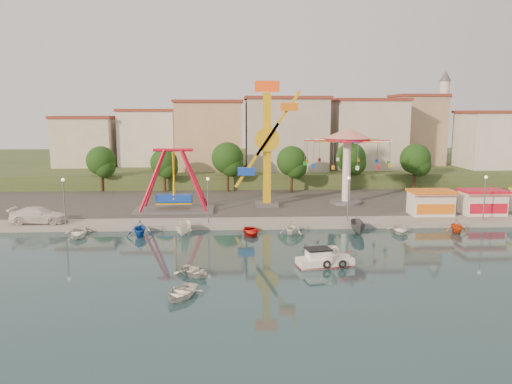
{
  "coord_description": "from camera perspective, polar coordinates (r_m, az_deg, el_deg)",
  "views": [
    {
      "loc": [
        -5.18,
        -42.65,
        13.14
      ],
      "look_at": [
        -2.52,
        14.0,
        4.0
      ],
      "focal_mm": 35.0,
      "sensor_mm": 36.0,
      "label": 1
    }
  ],
  "objects": [
    {
      "name": "rowboat_b",
      "position": [
        36.8,
        -8.57,
        -11.25
      ],
      "size": [
        3.69,
        4.26,
        0.74
      ],
      "primitive_type": "imported",
      "rotation": [
        0.0,
        0.0,
        -0.38
      ],
      "color": "white",
      "rests_on": "ground"
    },
    {
      "name": "booth_mid",
      "position": [
        67.57,
        24.48,
        -1.03
      ],
      "size": [
        5.4,
        3.78,
        3.08
      ],
      "color": "white",
      "rests_on": "quay_deck"
    },
    {
      "name": "tree_3",
      "position": [
        77.92,
        4.1,
        3.55
      ],
      "size": [
        4.68,
        4.68,
        7.32
      ],
      "color": "#382314",
      "rests_on": "quay_deck"
    },
    {
      "name": "building_6",
      "position": [
        103.96,
        25.8,
        6.07
      ],
      "size": [
        8.23,
        8.98,
        12.36
      ],
      "primitive_type": "cube",
      "color": "silver",
      "rests_on": "hill_terrace"
    },
    {
      "name": "rowboat_a",
      "position": [
        41.29,
        -7.12,
        -8.97
      ],
      "size": [
        4.0,
        4.1,
        0.69
      ],
      "primitive_type": "imported",
      "rotation": [
        0.0,
        0.0,
        0.72
      ],
      "color": "silver",
      "rests_on": "ground"
    },
    {
      "name": "lamp_post_1",
      "position": [
        56.62,
        -5.5,
        -1.1
      ],
      "size": [
        0.14,
        0.14,
        5.0
      ],
      "primitive_type": "cylinder",
      "color": "#59595E",
      "rests_on": "quay_deck"
    },
    {
      "name": "moored_boat_5",
      "position": [
        55.58,
        11.58,
        -3.93
      ],
      "size": [
        1.77,
        3.9,
        1.46
      ],
      "primitive_type": "imported",
      "rotation": [
        0.0,
        0.0,
        -0.09
      ],
      "color": "#525156",
      "rests_on": "ground"
    },
    {
      "name": "tree_0",
      "position": [
        82.66,
        -17.29,
        3.42
      ],
      "size": [
        4.6,
        4.6,
        7.19
      ],
      "color": "#382314",
      "rests_on": "quay_deck"
    },
    {
      "name": "ground",
      "position": [
        44.92,
        4.09,
        -7.87
      ],
      "size": [
        200.0,
        200.0,
        0.0
      ],
      "primitive_type": "plane",
      "color": "#15303A",
      "rests_on": "ground"
    },
    {
      "name": "building_5",
      "position": [
        100.38,
        19.4,
        6.05
      ],
      "size": [
        12.77,
        10.96,
        11.21
      ],
      "primitive_type": "cube",
      "color": "tan",
      "rests_on": "hill_terrace"
    },
    {
      "name": "moored_boat_2",
      "position": [
        54.15,
        -8.25,
        -4.18
      ],
      "size": [
        1.74,
        3.94,
        1.48
      ],
      "primitive_type": "imported",
      "rotation": [
        0.0,
        0.0,
        -0.08
      ],
      "color": "white",
      "rests_on": "ground"
    },
    {
      "name": "van",
      "position": [
        61.91,
        -23.58,
        -2.44
      ],
      "size": [
        6.33,
        2.65,
        1.83
      ],
      "primitive_type": "imported",
      "rotation": [
        0.0,
        0.0,
        1.56
      ],
      "color": "white",
      "rests_on": "quay_deck"
    },
    {
      "name": "building_2",
      "position": [
        94.76,
        -4.53,
        6.39
      ],
      "size": [
        11.95,
        9.28,
        11.23
      ],
      "primitive_type": "cube",
      "color": "tan",
      "rests_on": "hill_terrace"
    },
    {
      "name": "lamp_post_0",
      "position": [
        59.6,
        -21.06,
        -1.16
      ],
      "size": [
        0.14,
        0.14,
        5.0
      ],
      "primitive_type": "cylinder",
      "color": "#59595E",
      "rests_on": "quay_deck"
    },
    {
      "name": "minaret",
      "position": [
        105.06,
        20.62,
        8.25
      ],
      "size": [
        2.8,
        2.8,
        18.0
      ],
      "color": "silver",
      "rests_on": "hill_terrace"
    },
    {
      "name": "tree_4",
      "position": [
        82.6,
        10.78,
        3.86
      ],
      "size": [
        4.86,
        4.86,
        7.6
      ],
      "color": "#382314",
      "rests_on": "quay_deck"
    },
    {
      "name": "tree_5",
      "position": [
        83.78,
        17.75,
        3.63
      ],
      "size": [
        4.83,
        4.83,
        7.54
      ],
      "color": "#382314",
      "rests_on": "quay_deck"
    },
    {
      "name": "lamp_post_2",
      "position": [
        58.06,
        10.48,
        -0.96
      ],
      "size": [
        0.14,
        0.14,
        5.0
      ],
      "primitive_type": "cylinder",
      "color": "#59595E",
      "rests_on": "quay_deck"
    },
    {
      "name": "quay_deck",
      "position": [
        105.56,
        0.15,
        2.17
      ],
      "size": [
        200.0,
        100.0,
        0.6
      ],
      "primitive_type": "cube",
      "color": "#9E998E",
      "rests_on": "ground"
    },
    {
      "name": "asphalt_pad",
      "position": [
        73.9,
        1.37,
        -0.61
      ],
      "size": [
        90.0,
        28.0,
        0.01
      ],
      "primitive_type": "cube",
      "color": "#4C4944",
      "rests_on": "quay_deck"
    },
    {
      "name": "kamikaze_tower",
      "position": [
        65.85,
        1.53,
        5.13
      ],
      "size": [
        5.94,
        3.1,
        16.5
      ],
      "color": "#59595E",
      "rests_on": "quay_deck"
    },
    {
      "name": "building_1",
      "position": [
        95.58,
        -12.46,
        5.45
      ],
      "size": [
        12.33,
        9.01,
        8.63
      ],
      "primitive_type": "cube",
      "color": "silver",
      "rests_on": "hill_terrace"
    },
    {
      "name": "building_4",
      "position": [
        98.06,
        11.7,
        5.74
      ],
      "size": [
        10.75,
        9.23,
        9.24
      ],
      "primitive_type": "cube",
      "color": "beige",
      "rests_on": "hill_terrace"
    },
    {
      "name": "moored_boat_4",
      "position": [
        54.26,
        4.03,
        -4.08
      ],
      "size": [
        2.97,
        3.27,
        1.48
      ],
      "primitive_type": "imported",
      "rotation": [
        0.0,
        0.0,
        -0.22
      ],
      "color": "white",
      "rests_on": "ground"
    },
    {
      "name": "moored_boat_0",
      "position": [
        56.45,
        -19.73,
        -4.42
      ],
      "size": [
        3.6,
        4.46,
        0.82
      ],
      "primitive_type": "imported",
      "rotation": [
        0.0,
        0.0,
        0.21
      ],
      "color": "white",
      "rests_on": "ground"
    },
    {
      "name": "lamp_post_3",
      "position": [
        63.63,
        24.65,
        -0.77
      ],
      "size": [
        0.14,
        0.14,
        5.0
      ],
      "primitive_type": "cylinder",
      "color": "#59595E",
      "rests_on": "quay_deck"
    },
    {
      "name": "skiff",
      "position": [
        44.17,
        8.73,
        -7.3
      ],
      "size": [
        2.15,
        3.86,
        1.41
      ],
      "primitive_type": "imported",
      "rotation": [
        0.0,
        0.0,
        -0.23
      ],
      "color": "white",
      "rests_on": "ground"
    },
    {
      "name": "moored_boat_3",
      "position": [
        54.01,
        -0.63,
        -4.51
      ],
      "size": [
        2.77,
        3.75,
        0.75
      ],
      "primitive_type": "imported",
      "rotation": [
        0.0,
        0.0,
        0.05
      ],
      "color": "red",
      "rests_on": "ground"
    },
    {
      "name": "booth_left",
      "position": [
        64.86,
        19.35,
        -1.11
      ],
      "size": [
        5.4,
        3.78,
        3.08
      ],
      "color": "white",
      "rests_on": "quay_deck"
    },
    {
      "name": "tree_1",
      "position": [
        80.02,
        -10.46,
        3.31
      ],
      "size": [
        4.35,
        4.35,
        6.8
      ],
      "color": "#382314",
      "rests_on": "quay_deck"
    },
    {
      "name": "hill_terrace",
      "position": [
        110.38,
        0.02,
        3.1
      ],
      "size": [
        200.0,
        60.0,
        3.0
      ],
      "primitive_type": "cube",
      "color": "#384C26",
      "rests_on": "ground"
    },
    {
      "name": "tree_2",
      "position": [
        78.79,
        -3.28,
        3.88
      ],
      "size": [
        5.02,
        5.02,
        7.85
      ],
      "color": "#382314",
      "rests_on": "quay_deck"
    },
    {
      "name": "pirate_ship_ride",
      "position": [
        64.15,
        -9.36,
        1.2
      ],
      "size": [
        10.0,
        5.0,
        8.0
      ],
      "color": "#59595E",
      "rests_on": "quay_deck"
    },
    {
      "name": "building_0",
      "position": [
        93.18,
        -20.41,
        6.0
      ],
      "size": [
        9.26,
        9.53,
        11.87
      ],
      "primitive_type": "cube",
      "color": "beige",
      "rests_on": "hill_terrace"
    },
    {
      "name": "moored_boat_6",
      "position": [
        56.98,
        16.13,
        -4.16
      ],
      "size": [
        3.31,
        4.08,
        0.75
      ],
      "primitive_type": "imported",
      "rotation": [
        0.0,
        0.0,
        -0.22
      ],
      "color": "white",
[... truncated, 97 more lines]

